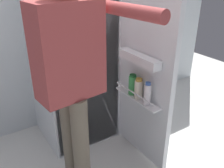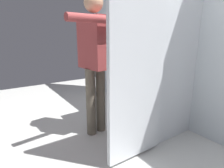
% 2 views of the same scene
% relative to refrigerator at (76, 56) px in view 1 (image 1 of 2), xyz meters
% --- Properties ---
extents(ground_plane, '(6.51, 6.51, 0.00)m').
position_rel_refrigerator_xyz_m(ground_plane, '(-0.02, -0.53, -0.86)').
color(ground_plane, silver).
extents(kitchen_wall, '(4.40, 0.10, 2.59)m').
position_rel_refrigerator_xyz_m(kitchen_wall, '(-0.02, 0.42, 0.43)').
color(kitchen_wall, silver).
rests_on(kitchen_wall, ground_plane).
extents(refrigerator, '(0.73, 1.30, 1.73)m').
position_rel_refrigerator_xyz_m(refrigerator, '(0.00, 0.00, 0.00)').
color(refrigerator, silver).
rests_on(refrigerator, ground_plane).
extents(person, '(0.60, 0.71, 1.70)m').
position_rel_refrigerator_xyz_m(person, '(-0.34, -0.67, 0.16)').
color(person, '#665B4C').
rests_on(person, ground_plane).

